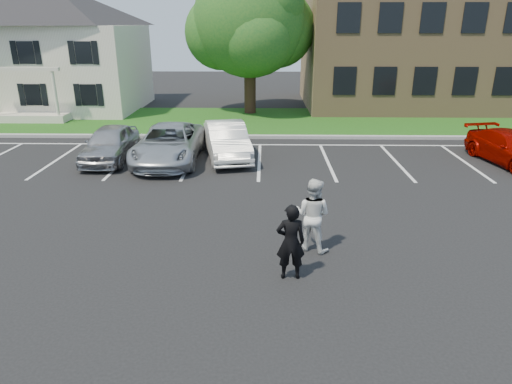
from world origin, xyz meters
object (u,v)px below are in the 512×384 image
house (57,48)px  car_silver_west (110,143)px  tree (251,23)px  car_red_compact (512,148)px  office_building (474,42)px  car_white_sedan (227,141)px  car_silver_minivan (169,144)px  man_black_suit (291,242)px  man_white_shirt (313,215)px

house → car_silver_west: bearing=-60.0°
house → tree: size_ratio=1.17×
car_silver_west → car_red_compact: car_silver_west is taller
house → office_building: (27.00, 2.02, 0.33)m
house → office_building: size_ratio=0.46×
tree → car_white_sedan: tree is taller
office_building → car_white_sedan: bearing=-138.7°
office_building → car_silver_minivan: office_building is taller
tree → car_red_compact: 15.85m
man_black_suit → car_red_compact: (9.27, 8.92, -0.23)m
house → car_silver_west: (6.90, -11.93, -3.12)m
car_white_sedan → office_building: bearing=29.1°
car_red_compact → man_black_suit: bearing=-146.8°
tree → car_silver_west: tree is taller
tree → car_silver_west: bearing=-117.6°
man_white_shirt → car_silver_west: (-7.51, 7.74, -0.22)m
car_silver_minivan → car_red_compact: car_silver_minivan is taller
house → man_white_shirt: bearing=-53.8°
car_white_sedan → car_silver_minivan: bearing=-178.6°
tree → car_silver_west: (-5.48, -10.51, -4.64)m
tree → car_white_sedan: 11.08m
tree → car_silver_west: 12.73m
man_black_suit → car_white_sedan: (-2.16, 9.59, -0.14)m
car_white_sedan → car_red_compact: (11.43, -0.67, -0.09)m
tree → man_black_suit: tree is taller
man_black_suit → tree: bearing=-89.1°
tree → car_red_compact: tree is taller
man_black_suit → car_white_sedan: bearing=-80.5°
man_black_suit → man_white_shirt: size_ratio=0.94×
car_silver_minivan → office_building: bearing=38.2°
office_building → car_silver_minivan: (-17.67, -14.05, -3.42)m
car_red_compact → man_white_shirt: bearing=-149.7°
house → man_white_shirt: (14.40, -19.68, -2.90)m
man_white_shirt → car_red_compact: (8.66, 7.53, -0.29)m
tree → car_white_sedan: size_ratio=1.97×
tree → car_silver_minivan: tree is taller
car_silver_minivan → man_black_suit: bearing=-64.0°
car_silver_west → car_silver_minivan: size_ratio=0.79×
car_silver_west → car_red_compact: size_ratio=0.94×
car_silver_minivan → car_white_sedan: size_ratio=1.19×
office_building → man_black_suit: bearing=-119.8°
car_silver_minivan → car_red_compact: (13.74, -0.11, -0.09)m
tree → car_silver_minivan: (-3.05, -10.60, -4.61)m
man_white_shirt → house: bearing=-25.9°
house → car_silver_minivan: size_ratio=1.95×
office_building → car_silver_west: bearing=-145.2°
office_building → man_white_shirt: 25.30m
house → man_black_suit: 25.35m
car_red_compact → tree: bearing=124.3°
man_black_suit → car_silver_west: size_ratio=0.42×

